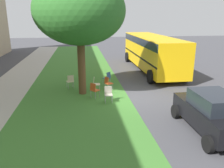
{
  "coord_description": "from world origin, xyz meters",
  "views": [
    {
      "loc": [
        -12.19,
        2.86,
        4.47
      ],
      "look_at": [
        0.02,
        1.16,
        0.82
      ],
      "focal_mm": 36.68,
      "sensor_mm": 36.0,
      "label": 1
    }
  ],
  "objects_px": {
    "chair_0": "(96,83)",
    "chair_1": "(70,80)",
    "parked_car": "(212,112)",
    "street_tree": "(80,11)",
    "chair_5": "(94,89)",
    "chair_3": "(108,82)",
    "chair_4": "(108,93)",
    "school_bus": "(152,50)",
    "chair_2": "(107,77)"
  },
  "relations": [
    {
      "from": "chair_4",
      "to": "school_bus",
      "type": "bearing_deg",
      "value": -32.54
    },
    {
      "from": "street_tree",
      "to": "school_bus",
      "type": "distance_m",
      "value": 8.66
    },
    {
      "from": "chair_0",
      "to": "chair_3",
      "type": "relative_size",
      "value": 1.0
    },
    {
      "from": "chair_0",
      "to": "street_tree",
      "type": "bearing_deg",
      "value": 113.19
    },
    {
      "from": "chair_5",
      "to": "parked_car",
      "type": "xyz_separation_m",
      "value": [
        -4.61,
        -4.36,
        0.32
      ]
    },
    {
      "from": "chair_4",
      "to": "chair_5",
      "type": "xyz_separation_m",
      "value": [
        0.76,
        0.71,
        0.0
      ]
    },
    {
      "from": "street_tree",
      "to": "school_bus",
      "type": "height_order",
      "value": "street_tree"
    },
    {
      "from": "chair_3",
      "to": "chair_5",
      "type": "relative_size",
      "value": 1.0
    },
    {
      "from": "street_tree",
      "to": "chair_1",
      "type": "relative_size",
      "value": 7.53
    },
    {
      "from": "chair_2",
      "to": "chair_4",
      "type": "relative_size",
      "value": 1.0
    },
    {
      "from": "chair_1",
      "to": "chair_3",
      "type": "xyz_separation_m",
      "value": [
        -0.75,
        -2.35,
        0.0
      ]
    },
    {
      "from": "chair_2",
      "to": "chair_5",
      "type": "xyz_separation_m",
      "value": [
        -2.52,
        1.05,
        0.0
      ]
    },
    {
      "from": "chair_3",
      "to": "chair_4",
      "type": "xyz_separation_m",
      "value": [
        -2.05,
        0.23,
        0.0
      ]
    },
    {
      "from": "school_bus",
      "to": "chair_1",
      "type": "bearing_deg",
      "value": 123.15
    },
    {
      "from": "chair_5",
      "to": "school_bus",
      "type": "xyz_separation_m",
      "value": [
        6.42,
        -5.3,
        1.24
      ]
    },
    {
      "from": "chair_0",
      "to": "chair_1",
      "type": "distance_m",
      "value": 1.77
    },
    {
      "from": "chair_0",
      "to": "school_bus",
      "type": "height_order",
      "value": "school_bus"
    },
    {
      "from": "chair_1",
      "to": "school_bus",
      "type": "bearing_deg",
      "value": -56.85
    },
    {
      "from": "parked_car",
      "to": "chair_3",
      "type": "bearing_deg",
      "value": 30.15
    },
    {
      "from": "chair_4",
      "to": "school_bus",
      "type": "distance_m",
      "value": 8.61
    },
    {
      "from": "chair_0",
      "to": "chair_1",
      "type": "xyz_separation_m",
      "value": [
        0.82,
        1.57,
        0.0
      ]
    },
    {
      "from": "chair_0",
      "to": "school_bus",
      "type": "relative_size",
      "value": 0.08
    },
    {
      "from": "chair_4",
      "to": "chair_5",
      "type": "relative_size",
      "value": 1.0
    },
    {
      "from": "chair_3",
      "to": "chair_1",
      "type": "bearing_deg",
      "value": 72.25
    },
    {
      "from": "chair_4",
      "to": "parked_car",
      "type": "height_order",
      "value": "parked_car"
    },
    {
      "from": "chair_4",
      "to": "chair_2",
      "type": "bearing_deg",
      "value": -5.86
    },
    {
      "from": "chair_3",
      "to": "parked_car",
      "type": "height_order",
      "value": "parked_car"
    },
    {
      "from": "chair_0",
      "to": "chair_5",
      "type": "height_order",
      "value": "same"
    },
    {
      "from": "street_tree",
      "to": "chair_2",
      "type": "xyz_separation_m",
      "value": [
        1.65,
        -1.7,
        -4.22
      ]
    },
    {
      "from": "chair_3",
      "to": "chair_4",
      "type": "distance_m",
      "value": 2.06
    },
    {
      "from": "chair_5",
      "to": "parked_car",
      "type": "relative_size",
      "value": 0.24
    },
    {
      "from": "chair_5",
      "to": "school_bus",
      "type": "bearing_deg",
      "value": -39.53
    },
    {
      "from": "chair_0",
      "to": "chair_3",
      "type": "bearing_deg",
      "value": -85.11
    },
    {
      "from": "school_bus",
      "to": "chair_4",
      "type": "bearing_deg",
      "value": 147.46
    },
    {
      "from": "chair_0",
      "to": "chair_3",
      "type": "xyz_separation_m",
      "value": [
        0.07,
        -0.78,
        0.0
      ]
    },
    {
      "from": "chair_0",
      "to": "chair_3",
      "type": "height_order",
      "value": "same"
    },
    {
      "from": "parked_car",
      "to": "chair_4",
      "type": "bearing_deg",
      "value": 43.53
    },
    {
      "from": "chair_1",
      "to": "school_bus",
      "type": "distance_m",
      "value": 8.11
    },
    {
      "from": "parked_car",
      "to": "street_tree",
      "type": "bearing_deg",
      "value": 42.47
    },
    {
      "from": "chair_0",
      "to": "chair_4",
      "type": "height_order",
      "value": "same"
    },
    {
      "from": "chair_4",
      "to": "school_bus",
      "type": "xyz_separation_m",
      "value": [
        7.18,
        -4.58,
        1.24
      ]
    },
    {
      "from": "chair_4",
      "to": "chair_1",
      "type": "bearing_deg",
      "value": 37.12
    },
    {
      "from": "chair_5",
      "to": "parked_car",
      "type": "height_order",
      "value": "parked_car"
    },
    {
      "from": "street_tree",
      "to": "chair_0",
      "type": "distance_m",
      "value": 4.31
    },
    {
      "from": "chair_2",
      "to": "chair_3",
      "type": "height_order",
      "value": "same"
    },
    {
      "from": "chair_3",
      "to": "parked_car",
      "type": "xyz_separation_m",
      "value": [
        -5.9,
        -3.42,
        0.32
      ]
    },
    {
      "from": "street_tree",
      "to": "chair_4",
      "type": "height_order",
      "value": "street_tree"
    },
    {
      "from": "street_tree",
      "to": "chair_0",
      "type": "bearing_deg",
      "value": -66.81
    },
    {
      "from": "chair_0",
      "to": "chair_2",
      "type": "distance_m",
      "value": 1.58
    },
    {
      "from": "street_tree",
      "to": "chair_5",
      "type": "bearing_deg",
      "value": -143.2
    }
  ]
}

